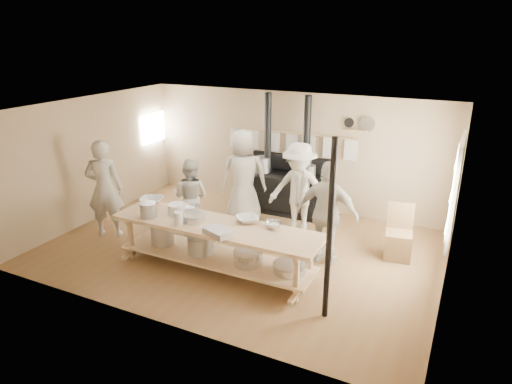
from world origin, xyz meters
TOP-DOWN VIEW (x-y plane):
  - ground at (0.00, 0.00)m, footprint 7.00×7.00m
  - room_shell at (0.00, 0.00)m, footprint 7.00×7.00m
  - window_right at (3.47, 0.60)m, footprint 0.09×1.50m
  - left_opening at (-3.45, 2.00)m, footprint 0.00×0.90m
  - stove at (-0.01, 2.12)m, footprint 1.90×0.75m
  - towel_rail at (0.00, 2.40)m, footprint 3.00×0.04m
  - back_wall_shelf at (1.46, 2.43)m, footprint 0.63×0.14m
  - prep_table at (-0.01, -0.90)m, footprint 3.60×0.90m
  - support_post at (2.05, -1.35)m, footprint 0.08×0.08m
  - cook_far_left at (-2.65, -0.59)m, footprint 0.84×0.73m
  - cook_left at (-1.20, 0.19)m, footprint 0.80×0.66m
  - cook_center at (-0.57, 1.20)m, footprint 1.15×1.00m
  - cook_right at (1.56, 0.20)m, footprint 1.08×0.47m
  - cook_by_window at (0.71, 1.04)m, footprint 1.21×0.70m
  - chair at (2.66, 0.92)m, footprint 0.53×0.53m
  - bowl_white_a at (-1.55, -0.57)m, footprint 0.53×0.53m
  - bowl_steel_a at (-0.68, -0.57)m, footprint 0.43×0.43m
  - bowl_white_b at (0.42, -0.57)m, footprint 0.52×0.52m
  - bowl_steel_b at (0.90, -0.60)m, footprint 0.28×0.28m
  - roasting_pan at (0.25, -1.23)m, footprint 0.51×0.42m
  - mixing_bowl_large at (-0.38, -0.93)m, footprint 0.45×0.45m
  - bucket_galv at (-1.17, -1.13)m, footprint 0.31×0.31m
  - deep_bowl_enamel at (-0.81, -0.82)m, footprint 0.39×0.39m
  - pitcher at (-0.52, -1.18)m, footprint 0.15×0.15m

SIDE VIEW (x-z plane):
  - ground at x=0.00m, z-range 0.00..0.00m
  - chair at x=2.66m, z-range -0.20..0.78m
  - prep_table at x=-0.01m, z-range 0.10..0.95m
  - stove at x=-0.01m, z-range -0.78..1.82m
  - cook_left at x=-1.20m, z-range 0.00..1.54m
  - bowl_steel_b at x=0.90m, z-range 0.85..0.94m
  - bowl_white_b at x=0.42m, z-range 0.85..0.94m
  - bowl_steel_a at x=-0.68m, z-range 0.85..0.95m
  - roasting_pan at x=0.25m, z-range 0.85..0.95m
  - bowl_white_a at x=-1.55m, z-range 0.85..0.95m
  - mixing_bowl_large at x=-0.38m, z-range 0.85..0.97m
  - cook_right at x=1.56m, z-range 0.00..1.83m
  - cook_by_window at x=0.71m, z-range 0.00..1.87m
  - deep_bowl_enamel at x=-0.81m, z-range 0.85..1.04m
  - pitcher at x=-0.52m, z-range 0.85..1.08m
  - cook_far_left at x=-2.65m, z-range 0.00..1.93m
  - bucket_galv at x=-1.17m, z-range 0.85..1.11m
  - cook_center at x=-0.57m, z-range 0.00..1.98m
  - support_post at x=2.05m, z-range 0.00..2.60m
  - window_right at x=3.47m, z-range 0.67..2.33m
  - towel_rail at x=0.00m, z-range 1.32..1.79m
  - left_opening at x=-3.45m, z-range 1.15..2.05m
  - room_shell at x=0.00m, z-range -1.88..5.12m
  - back_wall_shelf at x=1.46m, z-range 1.84..2.17m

